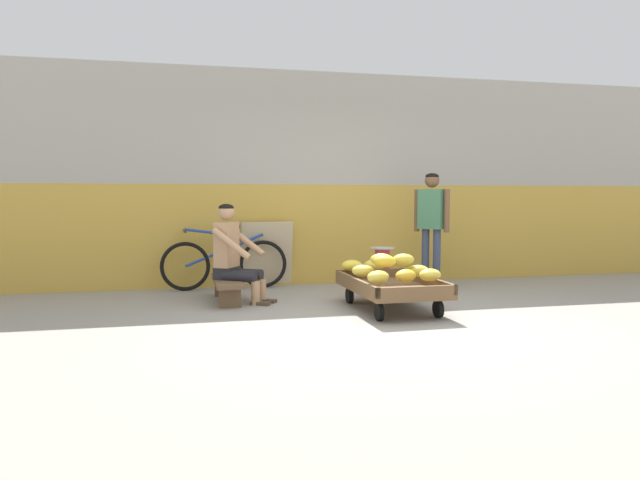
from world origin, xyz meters
TOP-DOWN VIEW (x-y plane):
  - ground_plane at (0.00, 0.00)m, footprint 80.00×80.00m
  - back_wall at (0.00, 2.84)m, footprint 16.00×0.30m
  - banana_cart at (0.29, 0.61)m, footprint 0.86×1.45m
  - banana_pile at (0.25, 0.58)m, footprint 0.88×1.26m
  - low_bench at (-1.39, 1.53)m, footprint 0.30×1.10m
  - vendor_seated at (-1.31, 1.48)m, footprint 0.74×0.65m
  - plastic_crate at (0.54, 1.61)m, footprint 0.36×0.28m
  - weighing_scale at (0.54, 1.61)m, footprint 0.30×0.30m
  - bicycle_near_left at (-1.35, 2.48)m, footprint 1.66×0.48m
  - sign_board at (-0.76, 2.63)m, footprint 0.70×0.19m
  - customer_adult at (1.31, 1.87)m, footprint 0.36×0.38m

SIDE VIEW (x-z plane):
  - ground_plane at x=0.00m, z-range 0.00..0.00m
  - plastic_crate at x=0.54m, z-range 0.00..0.30m
  - low_bench at x=-1.39m, z-range 0.06..0.33m
  - banana_cart at x=0.29m, z-range 0.06..0.42m
  - bicycle_near_left at x=-1.35m, z-range -0.08..0.78m
  - sign_board at x=-0.76m, z-range 0.00..0.89m
  - weighing_scale at x=0.54m, z-range 0.31..0.60m
  - banana_pile at x=0.25m, z-range 0.33..0.59m
  - vendor_seated at x=-1.31m, z-range 0.00..1.14m
  - customer_adult at x=1.31m, z-range 0.19..1.72m
  - back_wall at x=0.00m, z-range 0.00..2.94m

